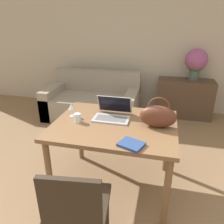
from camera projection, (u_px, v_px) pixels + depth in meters
wall_back at (148, 41)px, 4.14m from camera, size 10.00×0.06×2.70m
dining_table at (115, 131)px, 2.22m from camera, size 1.22×0.94×0.78m
chair at (77, 206)px, 1.58m from camera, size 0.49×0.49×0.85m
couch at (93, 102)px, 4.14m from camera, size 1.70×0.94×0.82m
sideboard at (184, 98)px, 4.11m from camera, size 1.00×0.40×0.71m
laptop at (113, 112)px, 2.30m from camera, size 0.37×0.31×0.21m
drinking_glass at (78, 118)px, 2.19m from camera, size 0.07×0.07×0.09m
wine_glass at (71, 107)px, 2.30m from camera, size 0.06×0.06×0.14m
handbag at (158, 116)px, 2.06m from camera, size 0.35×0.14×0.30m
flower_vase at (196, 62)px, 3.86m from camera, size 0.39×0.39×0.56m
book at (131, 144)px, 1.79m from camera, size 0.24×0.22×0.02m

